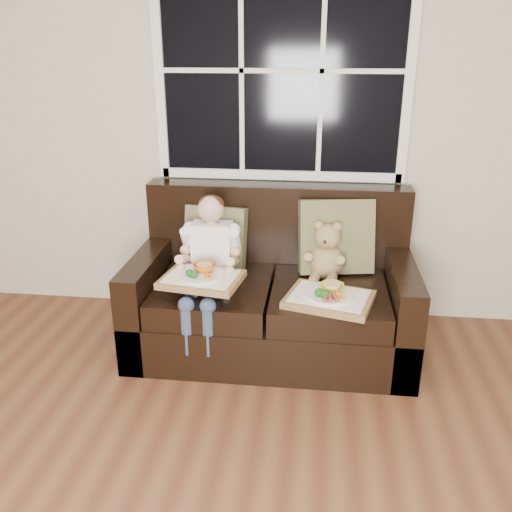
# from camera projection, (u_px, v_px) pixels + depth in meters

# --- Properties ---
(room_walls) EXTENTS (4.52, 5.02, 2.71)m
(room_walls) POSITION_uv_depth(u_px,v_px,m) (82.00, 151.00, 1.11)
(room_walls) COLOR #BDB09D
(room_walls) RESTS_ON ground
(window_back) EXTENTS (1.62, 0.04, 1.37)m
(window_back) POSITION_uv_depth(u_px,v_px,m) (282.00, 71.00, 3.36)
(window_back) COLOR black
(window_back) RESTS_ON room_walls
(loveseat) EXTENTS (1.70, 0.92, 0.96)m
(loveseat) POSITION_uv_depth(u_px,v_px,m) (273.00, 298.00, 3.42)
(loveseat) COLOR black
(loveseat) RESTS_ON ground
(pillow_left) EXTENTS (0.41, 0.23, 0.40)m
(pillow_left) POSITION_uv_depth(u_px,v_px,m) (216.00, 237.00, 3.48)
(pillow_left) COLOR #6C6642
(pillow_left) RESTS_ON loveseat
(pillow_right) EXTENTS (0.49, 0.29, 0.48)m
(pillow_right) POSITION_uv_depth(u_px,v_px,m) (336.00, 236.00, 3.39)
(pillow_right) COLOR #6C6642
(pillow_right) RESTS_ON loveseat
(child) EXTENTS (0.35, 0.58, 0.80)m
(child) POSITION_uv_depth(u_px,v_px,m) (209.00, 255.00, 3.24)
(child) COLOR white
(child) RESTS_ON loveseat
(teddy_bear) EXTENTS (0.24, 0.29, 0.38)m
(teddy_bear) POSITION_uv_depth(u_px,v_px,m) (327.00, 255.00, 3.32)
(teddy_bear) COLOR tan
(teddy_bear) RESTS_ON loveseat
(tray_left) EXTENTS (0.48, 0.39, 0.10)m
(tray_left) POSITION_uv_depth(u_px,v_px,m) (202.00, 277.00, 3.05)
(tray_left) COLOR olive
(tray_left) RESTS_ON child
(tray_right) EXTENTS (0.54, 0.46, 0.11)m
(tray_right) POSITION_uv_depth(u_px,v_px,m) (329.00, 297.00, 3.02)
(tray_right) COLOR olive
(tray_right) RESTS_ON loveseat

